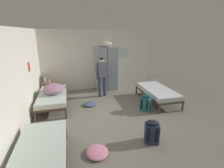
{
  "coord_description": "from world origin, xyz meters",
  "views": [
    {
      "loc": [
        -1.2,
        -4.4,
        2.44
      ],
      "look_at": [
        0.0,
        0.28,
        0.95
      ],
      "focal_mm": 27.16,
      "sensor_mm": 36.0,
      "label": 1
    }
  ],
  "objects_px": {
    "locker_bank": "(106,68)",
    "person_traveler": "(102,74)",
    "bed_left_front": "(40,153)",
    "backpack_navy": "(152,132)",
    "bedding_heap": "(53,89)",
    "clothes_pile_denim": "(89,104)",
    "bed_left_rear": "(53,97)",
    "lotion_bottle": "(49,80)",
    "water_bottle": "(45,79)",
    "shelf_unit": "(48,88)",
    "backpack_teal": "(146,103)",
    "clothes_pile_pink": "(97,152)",
    "bed_right": "(157,91)"
  },
  "relations": [
    {
      "from": "locker_bank",
      "to": "person_traveler",
      "type": "xyz_separation_m",
      "value": [
        -0.35,
        -0.78,
        -0.05
      ]
    },
    {
      "from": "bed_left_front",
      "to": "backpack_navy",
      "type": "xyz_separation_m",
      "value": [
        2.33,
        0.28,
        -0.12
      ]
    },
    {
      "from": "bedding_heap",
      "to": "clothes_pile_denim",
      "type": "bearing_deg",
      "value": -10.33
    },
    {
      "from": "bed_left_rear",
      "to": "lotion_bottle",
      "type": "relative_size",
      "value": 11.7
    },
    {
      "from": "water_bottle",
      "to": "backpack_navy",
      "type": "xyz_separation_m",
      "value": [
        2.66,
        -3.73,
        -0.42
      ]
    },
    {
      "from": "lotion_bottle",
      "to": "backpack_navy",
      "type": "bearing_deg",
      "value": -55.65
    },
    {
      "from": "shelf_unit",
      "to": "bed_left_rear",
      "type": "xyz_separation_m",
      "value": [
        0.25,
        -1.16,
        0.04
      ]
    },
    {
      "from": "bedding_heap",
      "to": "backpack_teal",
      "type": "height_order",
      "value": "bedding_heap"
    },
    {
      "from": "bedding_heap",
      "to": "clothes_pile_pink",
      "type": "height_order",
      "value": "bedding_heap"
    },
    {
      "from": "person_traveler",
      "to": "clothes_pile_pink",
      "type": "bearing_deg",
      "value": -103.12
    },
    {
      "from": "bedding_heap",
      "to": "water_bottle",
      "type": "bearing_deg",
      "value": 108.11
    },
    {
      "from": "water_bottle",
      "to": "backpack_navy",
      "type": "bearing_deg",
      "value": -54.53
    },
    {
      "from": "bed_left_front",
      "to": "bed_right",
      "type": "xyz_separation_m",
      "value": [
        3.63,
        2.42,
        0.0
      ]
    },
    {
      "from": "bed_left_front",
      "to": "bed_right",
      "type": "distance_m",
      "value": 4.36
    },
    {
      "from": "bed_right",
      "to": "backpack_teal",
      "type": "relative_size",
      "value": 3.45
    },
    {
      "from": "lotion_bottle",
      "to": "clothes_pile_denim",
      "type": "xyz_separation_m",
      "value": [
        1.38,
        -1.29,
        -0.59
      ]
    },
    {
      "from": "bed_right",
      "to": "bedding_heap",
      "type": "relative_size",
      "value": 2.39
    },
    {
      "from": "bedding_heap",
      "to": "person_traveler",
      "type": "height_order",
      "value": "person_traveler"
    },
    {
      "from": "shelf_unit",
      "to": "backpack_teal",
      "type": "bearing_deg",
      "value": -34.44
    },
    {
      "from": "backpack_navy",
      "to": "clothes_pile_pink",
      "type": "height_order",
      "value": "backpack_navy"
    },
    {
      "from": "backpack_teal",
      "to": "clothes_pile_denim",
      "type": "height_order",
      "value": "backpack_teal"
    },
    {
      "from": "bedding_heap",
      "to": "water_bottle",
      "type": "xyz_separation_m",
      "value": [
        -0.37,
        1.14,
        0.04
      ]
    },
    {
      "from": "lotion_bottle",
      "to": "bedding_heap",
      "type": "bearing_deg",
      "value": -78.34
    },
    {
      "from": "backpack_teal",
      "to": "backpack_navy",
      "type": "xyz_separation_m",
      "value": [
        -0.58,
        -1.55,
        0.0
      ]
    },
    {
      "from": "water_bottle",
      "to": "clothes_pile_denim",
      "type": "distance_m",
      "value": 2.13
    },
    {
      "from": "bed_left_front",
      "to": "clothes_pile_denim",
      "type": "relative_size",
      "value": 4.47
    },
    {
      "from": "bed_left_rear",
      "to": "water_bottle",
      "type": "height_order",
      "value": "water_bottle"
    },
    {
      "from": "water_bottle",
      "to": "bedding_heap",
      "type": "bearing_deg",
      "value": -71.89
    },
    {
      "from": "locker_bank",
      "to": "person_traveler",
      "type": "height_order",
      "value": "locker_bank"
    },
    {
      "from": "water_bottle",
      "to": "backpack_teal",
      "type": "xyz_separation_m",
      "value": [
        3.24,
        -2.19,
        -0.42
      ]
    },
    {
      "from": "backpack_teal",
      "to": "clothes_pile_denim",
      "type": "xyz_separation_m",
      "value": [
        -1.72,
        0.84,
        -0.21
      ]
    },
    {
      "from": "clothes_pile_pink",
      "to": "backpack_teal",
      "type": "bearing_deg",
      "value": 41.51
    },
    {
      "from": "bed_right",
      "to": "water_bottle",
      "type": "distance_m",
      "value": 4.28
    },
    {
      "from": "bed_left_front",
      "to": "clothes_pile_pink",
      "type": "bearing_deg",
      "value": 9.34
    },
    {
      "from": "locker_bank",
      "to": "clothes_pile_pink",
      "type": "bearing_deg",
      "value": -105.37
    },
    {
      "from": "locker_bank",
      "to": "water_bottle",
      "type": "distance_m",
      "value": 2.5
    },
    {
      "from": "locker_bank",
      "to": "bed_left_front",
      "type": "bearing_deg",
      "value": -117.16
    },
    {
      "from": "lotion_bottle",
      "to": "backpack_teal",
      "type": "height_order",
      "value": "lotion_bottle"
    },
    {
      "from": "bedding_heap",
      "to": "lotion_bottle",
      "type": "height_order",
      "value": "bedding_heap"
    },
    {
      "from": "locker_bank",
      "to": "shelf_unit",
      "type": "bearing_deg",
      "value": -175.25
    },
    {
      "from": "locker_bank",
      "to": "bedding_heap",
      "type": "xyz_separation_m",
      "value": [
        -2.11,
        -1.32,
        -0.32
      ]
    },
    {
      "from": "clothes_pile_denim",
      "to": "person_traveler",
      "type": "bearing_deg",
      "value": 51.28
    },
    {
      "from": "bed_right",
      "to": "lotion_bottle",
      "type": "height_order",
      "value": "lotion_bottle"
    },
    {
      "from": "lotion_bottle",
      "to": "clothes_pile_pink",
      "type": "relative_size",
      "value": 0.32
    },
    {
      "from": "backpack_navy",
      "to": "bed_left_front",
      "type": "bearing_deg",
      "value": -173.27
    },
    {
      "from": "locker_bank",
      "to": "bed_left_front",
      "type": "xyz_separation_m",
      "value": [
        -2.15,
        -4.19,
        -0.59
      ]
    },
    {
      "from": "water_bottle",
      "to": "clothes_pile_denim",
      "type": "bearing_deg",
      "value": -41.54
    },
    {
      "from": "water_bottle",
      "to": "clothes_pile_denim",
      "type": "relative_size",
      "value": 0.57
    },
    {
      "from": "shelf_unit",
      "to": "bed_right",
      "type": "distance_m",
      "value": 4.19
    },
    {
      "from": "bedding_heap",
      "to": "backpack_navy",
      "type": "distance_m",
      "value": 3.48
    }
  ]
}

